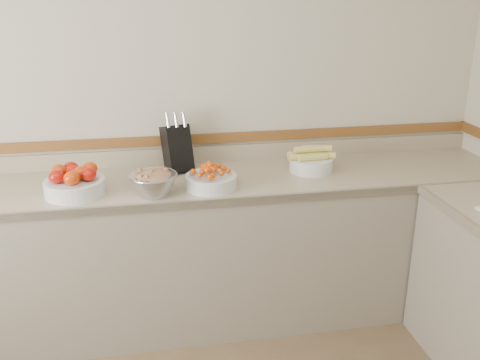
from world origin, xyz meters
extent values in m
plane|color=#BFB69E|center=(0.00, 2.00, 1.30)|extent=(4.00, 0.00, 4.00)
cube|color=tan|center=(0.00, 1.68, 0.88)|extent=(4.00, 0.65, 0.04)
cube|color=gray|center=(0.00, 1.68, 0.43)|extent=(4.00, 0.63, 0.86)
cube|color=#7C6C53|center=(0.00, 1.36, 0.88)|extent=(4.00, 0.02, 0.04)
cube|color=tan|center=(0.00, 1.99, 0.95)|extent=(4.00, 0.02, 0.10)
cube|color=brown|center=(0.00, 1.99, 1.05)|extent=(4.00, 0.02, 0.06)
cube|color=black|center=(0.07, 1.85, 1.04)|extent=(0.20, 0.22, 0.29)
cylinder|color=silver|center=(0.02, 1.82, 1.21)|extent=(0.03, 0.04, 0.08)
cylinder|color=silver|center=(0.07, 1.82, 1.21)|extent=(0.03, 0.04, 0.08)
cylinder|color=silver|center=(0.11, 1.82, 1.21)|extent=(0.03, 0.04, 0.08)
cylinder|color=silver|center=(0.02, 1.85, 1.21)|extent=(0.03, 0.04, 0.08)
cylinder|color=silver|center=(0.07, 1.85, 1.21)|extent=(0.03, 0.04, 0.08)
cylinder|color=silver|center=(0.11, 1.85, 1.21)|extent=(0.03, 0.04, 0.08)
cylinder|color=silver|center=(0.02, 1.88, 1.21)|extent=(0.03, 0.04, 0.08)
cylinder|color=silver|center=(0.07, 1.88, 1.21)|extent=(0.03, 0.04, 0.08)
cylinder|color=silver|center=(0.11, 1.88, 1.21)|extent=(0.03, 0.04, 0.08)
cylinder|color=silver|center=(-0.49, 1.56, 0.94)|extent=(0.31, 0.31, 0.08)
torus|color=silver|center=(-0.49, 1.56, 0.98)|extent=(0.32, 0.32, 0.01)
cylinder|color=white|center=(-0.49, 1.56, 0.98)|extent=(0.28, 0.28, 0.01)
ellipsoid|color=#B31107|center=(-0.57, 1.52, 1.02)|extent=(0.08, 0.08, 0.07)
ellipsoid|color=#C43607|center=(-0.49, 1.48, 1.02)|extent=(0.08, 0.08, 0.07)
ellipsoid|color=#B31107|center=(-0.42, 1.53, 1.02)|extent=(0.08, 0.08, 0.07)
ellipsoid|color=#C43607|center=(-0.57, 1.61, 1.02)|extent=(0.08, 0.08, 0.07)
ellipsoid|color=#B31107|center=(-0.49, 1.57, 1.02)|extent=(0.08, 0.08, 0.07)
ellipsoid|color=#C43607|center=(-0.42, 1.62, 1.02)|extent=(0.08, 0.08, 0.07)
ellipsoid|color=#B31107|center=(-0.52, 1.64, 1.02)|extent=(0.08, 0.08, 0.07)
ellipsoid|color=#C43607|center=(-0.46, 1.55, 1.02)|extent=(0.08, 0.08, 0.07)
cylinder|color=silver|center=(0.22, 1.53, 0.94)|extent=(0.28, 0.28, 0.07)
torus|color=silver|center=(0.22, 1.53, 0.97)|extent=(0.28, 0.28, 0.01)
cylinder|color=white|center=(0.22, 1.53, 0.97)|extent=(0.24, 0.24, 0.01)
sphere|color=#CB4407|center=(0.19, 1.62, 0.99)|extent=(0.03, 0.03, 0.03)
sphere|color=#CB4407|center=(0.22, 1.53, 1.03)|extent=(0.03, 0.03, 0.03)
sphere|color=#CB4407|center=(0.22, 1.52, 1.03)|extent=(0.03, 0.03, 0.03)
sphere|color=#CB4407|center=(0.15, 1.55, 1.01)|extent=(0.03, 0.03, 0.03)
sphere|color=#CB4407|center=(0.17, 1.49, 1.00)|extent=(0.03, 0.03, 0.03)
sphere|color=#CB4407|center=(0.20, 1.50, 1.02)|extent=(0.03, 0.03, 0.03)
sphere|color=#CB4407|center=(0.13, 1.55, 1.00)|extent=(0.03, 0.03, 0.03)
sphere|color=#CB4407|center=(0.22, 1.54, 1.03)|extent=(0.03, 0.03, 0.03)
sphere|color=#CB4407|center=(0.21, 1.51, 1.02)|extent=(0.03, 0.03, 0.03)
sphere|color=#CB4407|center=(0.20, 1.58, 1.00)|extent=(0.03, 0.03, 0.03)
sphere|color=#CB4407|center=(0.16, 1.46, 1.00)|extent=(0.03, 0.03, 0.03)
sphere|color=#CB4407|center=(0.22, 1.47, 1.01)|extent=(0.03, 0.03, 0.03)
sphere|color=#CB4407|center=(0.16, 1.47, 1.00)|extent=(0.03, 0.03, 0.03)
sphere|color=#CB4407|center=(0.25, 1.59, 1.00)|extent=(0.03, 0.03, 0.03)
sphere|color=#CB4407|center=(0.22, 1.53, 1.02)|extent=(0.03, 0.03, 0.03)
sphere|color=#CB4407|center=(0.18, 1.47, 1.00)|extent=(0.03, 0.03, 0.03)
sphere|color=#CB4407|center=(0.23, 1.59, 1.01)|extent=(0.03, 0.03, 0.03)
sphere|color=#CB4407|center=(0.19, 1.59, 1.01)|extent=(0.03, 0.03, 0.03)
sphere|color=#CB4407|center=(0.14, 1.51, 1.00)|extent=(0.03, 0.03, 0.03)
sphere|color=#CB4407|center=(0.22, 1.55, 1.03)|extent=(0.03, 0.03, 0.03)
sphere|color=#CB4407|center=(0.32, 1.52, 0.99)|extent=(0.03, 0.03, 0.03)
sphere|color=#CB4407|center=(0.26, 1.55, 1.02)|extent=(0.03, 0.03, 0.03)
sphere|color=#CB4407|center=(0.26, 1.62, 0.99)|extent=(0.03, 0.03, 0.03)
sphere|color=#CB4407|center=(0.21, 1.54, 1.02)|extent=(0.03, 0.03, 0.03)
sphere|color=#CB4407|center=(0.20, 1.57, 1.01)|extent=(0.03, 0.03, 0.03)
sphere|color=#CB4407|center=(0.21, 1.56, 1.02)|extent=(0.03, 0.03, 0.03)
sphere|color=#CB4407|center=(0.27, 1.54, 1.01)|extent=(0.03, 0.03, 0.03)
sphere|color=#CB4407|center=(0.27, 1.53, 1.01)|extent=(0.03, 0.03, 0.03)
sphere|color=#CB4407|center=(0.21, 1.53, 1.02)|extent=(0.03, 0.03, 0.03)
sphere|color=#CB4407|center=(0.23, 1.55, 1.02)|extent=(0.03, 0.03, 0.03)
sphere|color=#CB4407|center=(0.22, 1.53, 1.03)|extent=(0.03, 0.03, 0.03)
sphere|color=#CB4407|center=(0.20, 1.55, 1.01)|extent=(0.03, 0.03, 0.03)
sphere|color=#CB4407|center=(0.27, 1.55, 1.01)|extent=(0.03, 0.03, 0.03)
sphere|color=#CB4407|center=(0.14, 1.56, 1.00)|extent=(0.03, 0.03, 0.03)
sphere|color=#CB4407|center=(0.24, 1.53, 1.02)|extent=(0.03, 0.03, 0.03)
sphere|color=#CB4407|center=(0.22, 1.53, 1.04)|extent=(0.03, 0.03, 0.03)
sphere|color=#CB4407|center=(0.29, 1.53, 1.00)|extent=(0.03, 0.03, 0.03)
sphere|color=#CB4407|center=(0.28, 1.47, 1.00)|extent=(0.03, 0.03, 0.03)
sphere|color=#CB4407|center=(0.29, 1.54, 1.01)|extent=(0.03, 0.03, 0.03)
sphere|color=#CB4407|center=(0.23, 1.51, 1.03)|extent=(0.03, 0.03, 0.03)
sphere|color=#CB4407|center=(0.24, 1.50, 1.01)|extent=(0.03, 0.03, 0.03)
sphere|color=#CB4407|center=(0.23, 1.54, 1.03)|extent=(0.03, 0.03, 0.03)
cylinder|color=silver|center=(0.84, 1.70, 0.94)|extent=(0.26, 0.26, 0.08)
torus|color=silver|center=(0.84, 1.70, 0.97)|extent=(0.26, 0.26, 0.01)
cylinder|color=#D7C559|center=(0.79, 1.69, 0.99)|extent=(0.17, 0.05, 0.04)
cylinder|color=#D7C559|center=(0.84, 1.67, 0.99)|extent=(0.17, 0.05, 0.04)
cylinder|color=#D7C559|center=(0.90, 1.69, 0.99)|extent=(0.18, 0.07, 0.04)
cylinder|color=#D7C559|center=(0.79, 1.74, 0.99)|extent=(0.17, 0.04, 0.04)
cylinder|color=#D7C559|center=(0.87, 1.75, 0.99)|extent=(0.18, 0.09, 0.04)
cylinder|color=#D7C559|center=(0.82, 1.70, 1.03)|extent=(0.17, 0.04, 0.04)
cylinder|color=#D7C559|center=(0.88, 1.72, 1.03)|extent=(0.18, 0.07, 0.04)
cylinder|color=#B2B2BA|center=(-0.09, 1.47, 0.96)|extent=(0.25, 0.25, 0.12)
torus|color=#B2B2BA|center=(-0.09, 1.47, 1.01)|extent=(0.25, 0.25, 0.01)
ellipsoid|color=#A7132E|center=(-0.09, 1.47, 1.00)|extent=(0.21, 0.21, 0.07)
cube|color=#A7132E|center=(-0.06, 1.52, 1.02)|extent=(0.02, 0.02, 0.02)
cube|color=#82AC53|center=(-0.07, 1.51, 1.03)|extent=(0.02, 0.02, 0.02)
cube|color=#A7132E|center=(-0.10, 1.49, 1.03)|extent=(0.02, 0.02, 0.02)
cube|color=#82AC53|center=(-0.08, 1.48, 1.03)|extent=(0.02, 0.02, 0.02)
cube|color=#A7132E|center=(-0.02, 1.48, 1.04)|extent=(0.02, 0.02, 0.02)
cube|color=#82AC53|center=(-0.10, 1.46, 1.02)|extent=(0.02, 0.02, 0.02)
cube|color=#A7132E|center=(-0.03, 1.52, 1.03)|extent=(0.02, 0.02, 0.02)
cube|color=#82AC53|center=(-0.17, 1.47, 1.04)|extent=(0.02, 0.02, 0.02)
cube|color=#A7132E|center=(-0.09, 1.47, 1.03)|extent=(0.02, 0.02, 0.02)
cube|color=#82AC53|center=(-0.12, 1.40, 1.03)|extent=(0.02, 0.02, 0.02)
cube|color=#A7132E|center=(-0.15, 1.50, 1.04)|extent=(0.02, 0.02, 0.02)
cube|color=#82AC53|center=(-0.02, 1.48, 1.03)|extent=(0.02, 0.02, 0.02)
cube|color=#A7132E|center=(-0.10, 1.45, 1.03)|extent=(0.02, 0.02, 0.02)
cube|color=#82AC53|center=(-0.15, 1.42, 1.03)|extent=(0.02, 0.02, 0.02)
camera|label=1|loc=(-0.12, -1.18, 1.94)|focal=40.00mm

